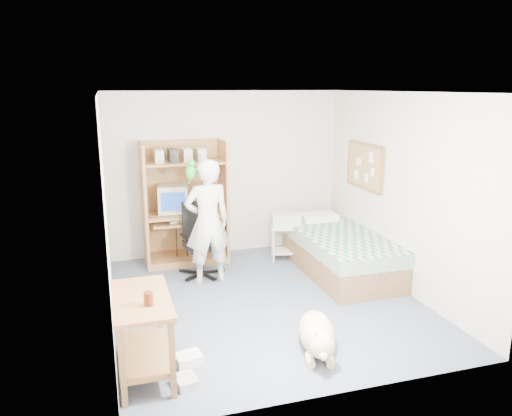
% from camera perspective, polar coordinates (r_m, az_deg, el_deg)
% --- Properties ---
extents(floor, '(4.00, 4.00, 0.00)m').
position_cam_1_polar(floor, '(6.24, 1.12, -10.51)').
color(floor, '#4C5767').
rests_on(floor, ground).
extents(wall_back, '(3.60, 0.02, 2.50)m').
position_cam_1_polar(wall_back, '(7.73, -3.42, 3.94)').
color(wall_back, beige).
rests_on(wall_back, floor).
extents(wall_right, '(0.02, 4.00, 2.50)m').
position_cam_1_polar(wall_right, '(6.61, 16.20, 1.74)').
color(wall_right, beige).
rests_on(wall_right, floor).
extents(wall_left, '(0.02, 4.00, 2.50)m').
position_cam_1_polar(wall_left, '(5.57, -16.74, -0.49)').
color(wall_left, beige).
rests_on(wall_left, floor).
extents(ceiling, '(3.60, 4.00, 0.02)m').
position_cam_1_polar(ceiling, '(5.69, 1.24, 13.11)').
color(ceiling, white).
rests_on(ceiling, wall_back).
extents(computer_hutch, '(1.20, 0.63, 1.80)m').
position_cam_1_polar(computer_hutch, '(7.43, -8.15, 0.05)').
color(computer_hutch, olive).
rests_on(computer_hutch, floor).
extents(bed, '(1.02, 2.02, 0.66)m').
position_cam_1_polar(bed, '(7.13, 9.61, -5.06)').
color(bed, brown).
rests_on(bed, floor).
extents(side_desk, '(0.50, 1.00, 0.75)m').
position_cam_1_polar(side_desk, '(4.69, -12.82, -12.78)').
color(side_desk, brown).
rests_on(side_desk, floor).
extents(corkboard, '(0.04, 0.94, 0.66)m').
position_cam_1_polar(corkboard, '(7.32, 12.31, 4.68)').
color(corkboard, olive).
rests_on(corkboard, wall_right).
extents(office_chair, '(0.56, 0.56, 1.00)m').
position_cam_1_polar(office_chair, '(6.98, -6.41, -4.76)').
color(office_chair, black).
rests_on(office_chair, floor).
extents(person, '(0.64, 0.45, 1.67)m').
position_cam_1_polar(person, '(6.57, -5.56, -1.60)').
color(person, silver).
rests_on(person, floor).
extents(parrot, '(0.12, 0.21, 0.34)m').
position_cam_1_polar(parrot, '(6.40, -7.49, 4.28)').
color(parrot, '#148F1E').
rests_on(parrot, person).
extents(dog, '(0.55, 1.06, 0.41)m').
position_cam_1_polar(dog, '(5.12, 7.00, -14.10)').
color(dog, beige).
rests_on(dog, floor).
extents(printer_cart, '(0.52, 0.46, 0.54)m').
position_cam_1_polar(printer_cart, '(7.53, 3.43, -3.32)').
color(printer_cart, silver).
rests_on(printer_cart, floor).
extents(printer, '(0.49, 0.42, 0.18)m').
position_cam_1_polar(printer, '(7.46, 3.46, -1.34)').
color(printer, '#B1B2AD').
rests_on(printer, printer_cart).
extents(crt_monitor, '(0.47, 0.49, 0.40)m').
position_cam_1_polar(crt_monitor, '(7.38, -9.51, 1.10)').
color(crt_monitor, beige).
rests_on(crt_monitor, computer_hutch).
extents(keyboard, '(0.46, 0.18, 0.03)m').
position_cam_1_polar(keyboard, '(7.31, -8.14, -1.39)').
color(keyboard, beige).
rests_on(keyboard, computer_hutch).
extents(pencil_cup, '(0.08, 0.08, 0.12)m').
position_cam_1_polar(pencil_cup, '(7.41, -5.31, 0.08)').
color(pencil_cup, yellow).
rests_on(pencil_cup, computer_hutch).
extents(drink_glass, '(0.08, 0.08, 0.12)m').
position_cam_1_polar(drink_glass, '(4.39, -12.19, -10.11)').
color(drink_glass, '#431A0A').
rests_on(drink_glass, side_desk).
extents(floor_box_a, '(0.28, 0.24, 0.10)m').
position_cam_1_polar(floor_box_a, '(4.97, -7.72, -16.74)').
color(floor_box_a, silver).
rests_on(floor_box_a, floor).
extents(floor_box_b, '(0.22, 0.25, 0.08)m').
position_cam_1_polar(floor_box_b, '(4.68, -8.03, -19.04)').
color(floor_box_b, '#B6B6B1').
rests_on(floor_box_b, floor).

